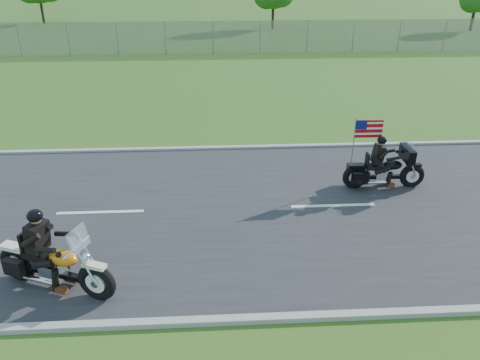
{
  "coord_description": "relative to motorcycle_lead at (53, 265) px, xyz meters",
  "views": [
    {
      "loc": [
        0.97,
        -10.47,
        6.08
      ],
      "look_at": [
        1.57,
        0.0,
        0.86
      ],
      "focal_mm": 35.0,
      "sensor_mm": 36.0,
      "label": 1
    }
  ],
  "objects": [
    {
      "name": "ground",
      "position": [
        2.23,
        2.91,
        -0.56
      ],
      "size": [
        420.0,
        420.0,
        0.0
      ],
      "primitive_type": "plane",
      "color": "#29581B",
      "rests_on": "ground"
    },
    {
      "name": "road",
      "position": [
        2.23,
        2.91,
        -0.54
      ],
      "size": [
        120.0,
        8.0,
        0.04
      ],
      "primitive_type": "cube",
      "color": "#28282B",
      "rests_on": "ground"
    },
    {
      "name": "curb_north",
      "position": [
        2.23,
        6.96,
        -0.51
      ],
      "size": [
        120.0,
        0.18,
        0.12
      ],
      "primitive_type": "cube",
      "color": "#9E9B93",
      "rests_on": "ground"
    },
    {
      "name": "curb_south",
      "position": [
        2.23,
        -1.14,
        -0.51
      ],
      "size": [
        120.0,
        0.18,
        0.12
      ],
      "primitive_type": "cube",
      "color": "#9E9B93",
      "rests_on": "ground"
    },
    {
      "name": "fence",
      "position": [
        -2.77,
        22.91,
        0.44
      ],
      "size": [
        60.0,
        0.03,
        2.0
      ],
      "primitive_type": "cube",
      "color": "gray",
      "rests_on": "ground"
    },
    {
      "name": "motorcycle_lead",
      "position": [
        0.0,
        0.0,
        0.0
      ],
      "size": [
        2.53,
        1.29,
        1.78
      ],
      "rotation": [
        0.0,
        0.0,
        -0.38
      ],
      "color": "black",
      "rests_on": "ground"
    },
    {
      "name": "motorcycle_follow",
      "position": [
        7.86,
        3.91,
        -0.03
      ],
      "size": [
        2.32,
        0.76,
        1.93
      ],
      "rotation": [
        0.0,
        0.0,
        -0.01
      ],
      "color": "black",
      "rests_on": "ground"
    }
  ]
}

